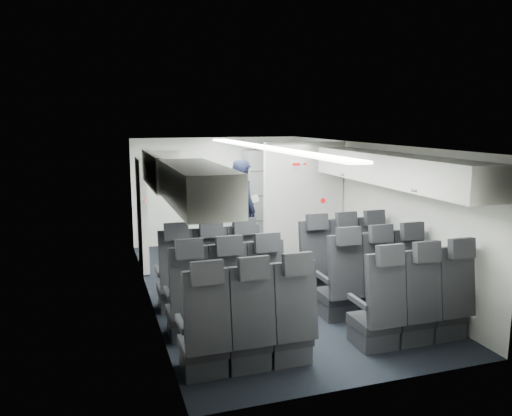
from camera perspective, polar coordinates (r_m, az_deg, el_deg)
cabin_shell at (r=7.38m, az=0.96°, el=-0.72°), size 3.41×6.01×2.16m
seat_row_front at (r=7.06m, az=2.36°, el=-7.25°), size 3.33×0.56×1.24m
seat_row_mid at (r=6.27m, az=5.25°, el=-9.56°), size 3.33×0.56×1.24m
seat_row_rear at (r=5.51m, az=9.02°, el=-12.49°), size 3.33×0.56×1.24m
overhead_bin_left_rear at (r=4.99m, az=-6.80°, el=2.55°), size 0.53×1.80×0.40m
overhead_bin_left_front_open at (r=6.71m, az=-10.07°, el=3.34°), size 0.64×1.70×0.72m
overhead_bin_right_rear at (r=6.17m, az=19.67°, el=3.47°), size 0.53×1.80×0.40m
overhead_bin_right_front at (r=7.62m, az=11.64°, el=5.01°), size 0.53×1.70×0.40m
bulkhead_partition at (r=8.47m, az=5.48°, el=0.32°), size 1.40×0.15×2.13m
galley_unit at (r=10.25m, az=1.05°, el=1.36°), size 0.85×0.52×1.90m
boarding_door at (r=8.58m, az=-12.90°, el=-0.59°), size 0.12×1.27×1.86m
flight_attendant at (r=9.00m, az=-1.52°, el=-0.15°), size 0.59×0.75×1.82m
carry_on_bag at (r=6.60m, az=-9.51°, el=3.57°), size 0.47×0.38×0.25m
papers at (r=8.97m, az=-0.27°, el=1.02°), size 0.18×0.04×0.13m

